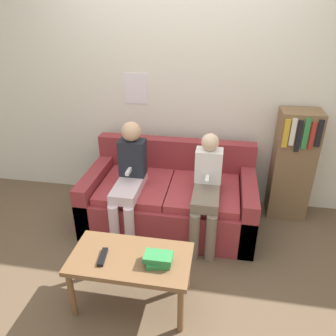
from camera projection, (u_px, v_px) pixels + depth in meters
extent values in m
plane|color=brown|center=(160.00, 257.00, 2.89)|extent=(10.00, 10.00, 0.00)
cube|color=silver|center=(180.00, 82.00, 3.27)|extent=(8.00, 0.06, 2.60)
cube|color=silver|center=(136.00, 89.00, 3.34)|extent=(0.24, 0.00, 0.31)
cube|color=maroon|center=(170.00, 206.00, 3.27)|extent=(1.62, 0.89, 0.38)
cube|color=maroon|center=(176.00, 156.00, 3.42)|extent=(1.62, 0.14, 0.38)
cube|color=maroon|center=(98.00, 193.00, 3.34)|extent=(0.14, 0.89, 0.54)
cube|color=maroon|center=(246.00, 207.00, 3.12)|extent=(0.14, 0.89, 0.54)
cube|color=#A1343A|center=(136.00, 186.00, 3.19)|extent=(0.65, 0.73, 0.07)
cube|color=#A1343A|center=(204.00, 192.00, 3.08)|extent=(0.65, 0.73, 0.07)
cube|color=brown|center=(131.00, 259.00, 2.29)|extent=(0.85, 0.45, 0.04)
cylinder|color=brown|center=(72.00, 294.00, 2.28)|extent=(0.04, 0.04, 0.39)
cylinder|color=brown|center=(181.00, 310.00, 2.16)|extent=(0.04, 0.04, 0.39)
cylinder|color=brown|center=(92.00, 257.00, 2.61)|extent=(0.04, 0.04, 0.39)
cylinder|color=brown|center=(187.00, 269.00, 2.49)|extent=(0.04, 0.04, 0.39)
cylinder|color=silver|center=(114.00, 228.00, 2.90)|extent=(0.09, 0.09, 0.45)
cylinder|color=silver|center=(130.00, 229.00, 2.88)|extent=(0.09, 0.09, 0.45)
cube|color=silver|center=(129.00, 186.00, 3.01)|extent=(0.23, 0.54, 0.09)
cube|color=#1E232D|center=(133.00, 158.00, 3.06)|extent=(0.24, 0.16, 0.35)
sphere|color=tan|center=(131.00, 132.00, 2.94)|extent=(0.18, 0.18, 0.18)
cube|color=white|center=(129.00, 171.00, 2.96)|extent=(0.03, 0.12, 0.03)
cylinder|color=#756656|center=(194.00, 236.00, 2.79)|extent=(0.09, 0.09, 0.45)
cylinder|color=#756656|center=(211.00, 238.00, 2.77)|extent=(0.09, 0.09, 0.45)
cube|color=#756656|center=(206.00, 193.00, 2.91)|extent=(0.23, 0.54, 0.09)
cube|color=white|center=(209.00, 165.00, 2.96)|extent=(0.24, 0.16, 0.31)
sphere|color=beige|center=(210.00, 142.00, 2.85)|extent=(0.16, 0.16, 0.16)
cube|color=white|center=(207.00, 179.00, 2.85)|extent=(0.03, 0.12, 0.03)
cube|color=black|center=(103.00, 257.00, 2.26)|extent=(0.06, 0.17, 0.02)
cube|color=#2D8442|center=(158.00, 262.00, 2.20)|extent=(0.18, 0.14, 0.04)
cube|color=#2D8442|center=(158.00, 257.00, 2.20)|extent=(0.19, 0.12, 0.04)
cube|color=brown|center=(292.00, 165.00, 3.25)|extent=(0.38, 0.29, 1.12)
cube|color=gold|center=(286.00, 134.00, 2.96)|extent=(0.05, 0.02, 0.27)
cube|color=silver|center=(293.00, 132.00, 2.95)|extent=(0.04, 0.02, 0.25)
cube|color=black|center=(299.00, 136.00, 2.95)|extent=(0.04, 0.02, 0.30)
cube|color=#2D8442|center=(306.00, 134.00, 2.93)|extent=(0.04, 0.02, 0.29)
cube|color=red|center=(312.00, 136.00, 2.93)|extent=(0.04, 0.02, 0.26)
cube|color=black|center=(319.00, 134.00, 2.91)|extent=(0.04, 0.02, 0.25)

